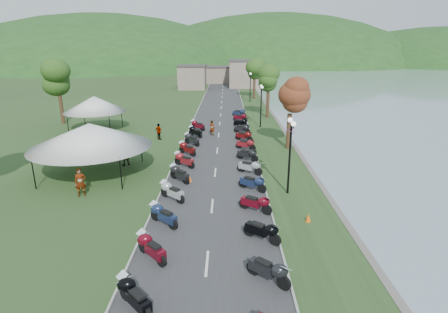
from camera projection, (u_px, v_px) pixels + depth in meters
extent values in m
cube|color=#37373A|center=(220.00, 124.00, 44.52)|extent=(7.00, 120.00, 0.02)
cube|color=gray|center=(215.00, 75.00, 86.66)|extent=(18.00, 16.00, 5.00)
imported|color=slate|center=(82.00, 196.00, 23.10)|extent=(0.85, 0.75, 1.94)
imported|color=slate|center=(98.00, 146.00, 34.59)|extent=(1.07, 0.85, 1.94)
imported|color=slate|center=(77.00, 155.00, 31.77)|extent=(0.84, 1.37, 1.98)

